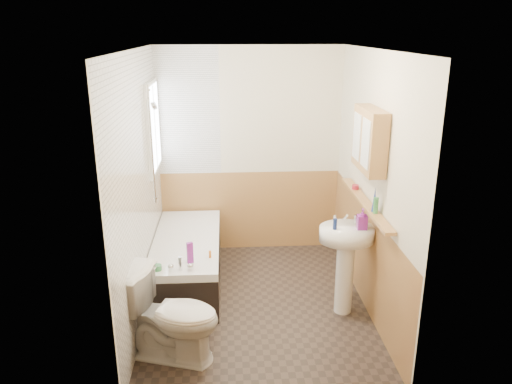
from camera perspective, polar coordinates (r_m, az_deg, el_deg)
The scene contains 26 objects.
floor at distance 5.22m, azimuth 0.10°, elevation -12.61°, with size 2.80×2.80×0.00m, color #2B231E.
ceiling at distance 4.49m, azimuth 0.12°, elevation 15.98°, with size 2.80×2.80×0.00m, color white.
wall_back at distance 6.06m, azimuth -0.74°, elevation 4.61°, with size 2.20×0.02×2.50m, color beige.
wall_front at distance 3.39m, azimuth 1.65°, elevation -6.62°, with size 2.20×0.02×2.50m, color beige.
wall_left at distance 4.77m, azimuth -13.32°, elevation 0.32°, with size 0.02×2.80×2.50m, color beige.
wall_right at distance 4.90m, azimuth 13.18°, elevation 0.82°, with size 0.02×2.80×2.50m, color beige.
wainscot_right at distance 5.16m, azimuth 12.35°, elevation -7.16°, with size 0.01×2.80×1.00m, color #B28149.
wainscot_front at distance 3.79m, azimuth 1.51°, elevation -16.84°, with size 2.20×0.01×1.00m, color #B28149.
wainscot_back at distance 6.26m, azimuth -0.71°, elevation -2.12°, with size 2.20×0.01×1.00m, color #B28149.
tile_cladding_left at distance 4.76m, azimuth -13.06°, elevation 0.33°, with size 0.01×2.80×2.50m, color white.
tile_return_back at distance 5.95m, azimuth -7.83°, elevation 9.10°, with size 0.75×0.01×1.50m, color white.
window at distance 5.57m, azimuth -11.58°, elevation 7.25°, with size 0.03×0.79×0.99m.
bathtub at distance 5.54m, azimuth -7.85°, elevation -7.65°, with size 0.70×1.70×0.66m.
shower_riser at distance 5.24m, azimuth -11.78°, elevation 6.28°, with size 0.11×0.08×1.24m.
toilet at distance 4.33m, azimuth -9.55°, elevation -13.78°, with size 0.45×0.81×0.79m, color white.
sink at distance 4.87m, azimuth 10.23°, elevation -6.76°, with size 0.52×0.42×1.01m.
pine_shelf at distance 4.90m, azimuth 12.38°, elevation -1.21°, with size 0.10×1.55×0.03m, color #B28149.
medicine_cabinet at distance 4.65m, azimuth 12.83°, elevation 5.84°, with size 0.16×0.63×0.57m.
foam_can at distance 4.58m, azimuth 13.53°, elevation -1.50°, with size 0.05×0.05×0.15m, color #388447.
green_bottle at distance 4.61m, azimuth 13.40°, elevation -0.84°, with size 0.05×0.05×0.23m, color #19339E.
black_jar at distance 5.24m, azimuth 11.30°, elevation 0.57°, with size 0.07×0.07×0.05m, color maroon.
soap_bottle at distance 4.74m, azimuth 12.01°, elevation -3.62°, with size 0.09×0.20×0.09m, color purple.
clear_bottle at distance 4.68m, azimuth 9.01°, elevation -3.65°, with size 0.04×0.04×0.10m, color navy.
blue_gel at distance 4.85m, azimuth -7.55°, elevation -6.89°, with size 0.06×0.04×0.21m, color purple.
cream_jar at distance 4.79m, azimuth -11.22°, elevation -8.47°, with size 0.08×0.08×0.05m, color #388447.
orange_bottle at distance 4.96m, azimuth -5.28°, elevation -7.11°, with size 0.02×0.02×0.07m, color orange.
Camera 1 is at (-0.29, -4.47, 2.67)m, focal length 35.00 mm.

